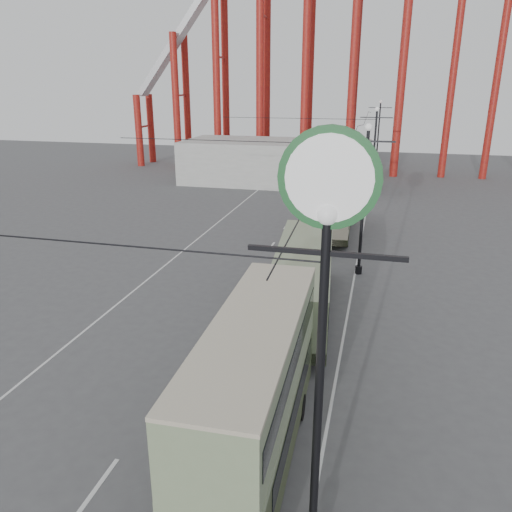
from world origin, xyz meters
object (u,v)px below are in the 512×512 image
(single_decker_green, at_px, (303,279))
(pedestrian, at_px, (294,304))
(double_decker_bus, at_px, (255,388))
(single_decker_cream, at_px, (335,213))
(lamp_post_near, at_px, (325,274))

(single_decker_green, bearing_deg, pedestrian, -115.36)
(double_decker_bus, bearing_deg, single_decker_cream, 89.05)
(pedestrian, bearing_deg, single_decker_cream, -133.39)
(single_decker_cream, bearing_deg, double_decker_bus, -91.51)
(single_decker_green, height_order, single_decker_cream, single_decker_green)
(single_decker_green, relative_size, pedestrian, 7.49)
(single_decker_green, bearing_deg, single_decker_cream, 84.09)
(lamp_post_near, height_order, pedestrian, lamp_post_near)
(double_decker_bus, relative_size, single_decker_cream, 0.95)
(single_decker_cream, xyz_separation_m, pedestrian, (-0.43, -15.99, -0.91))
(single_decker_cream, bearing_deg, single_decker_green, -92.50)
(lamp_post_near, xyz_separation_m, single_decker_green, (-2.57, 14.29, -5.92))
(double_decker_bus, distance_m, single_decker_cream, 26.57)
(single_decker_green, distance_m, pedestrian, 1.39)
(lamp_post_near, xyz_separation_m, pedestrian, (-2.85, 13.52, -7.03))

